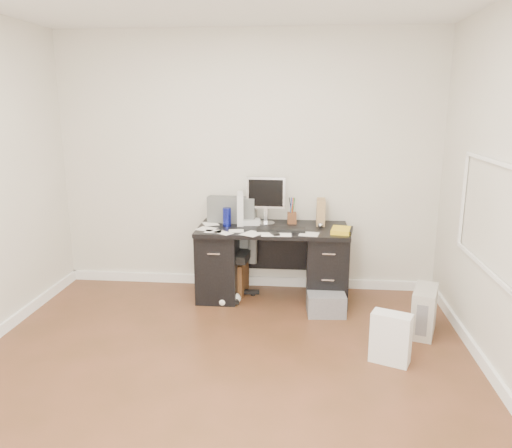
{
  "coord_description": "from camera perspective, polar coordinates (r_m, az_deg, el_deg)",
  "views": [
    {
      "loc": [
        0.59,
        -3.2,
        1.97
      ],
      "look_at": [
        0.17,
        1.2,
        0.89
      ],
      "focal_mm": 35.0,
      "sensor_mm": 36.0,
      "label": 1
    }
  ],
  "objects": [
    {
      "name": "lcd_monitor",
      "position": [
        5.08,
        1.14,
        2.71
      ],
      "size": [
        0.4,
        0.24,
        0.5
      ],
      "primitive_type": null,
      "rotation": [
        0.0,
        0.0,
        -0.03
      ],
      "color": "#B5B6BA",
      "rests_on": "desk"
    },
    {
      "name": "travel_mug",
      "position": [
        5.04,
        -3.34,
        0.81
      ],
      "size": [
        0.09,
        0.09,
        0.19
      ],
      "primitive_type": "cylinder",
      "rotation": [
        0.0,
        0.0,
        0.13
      ],
      "color": "navy",
      "rests_on": "desk"
    },
    {
      "name": "wicker_basket",
      "position": [
        5.32,
        -3.05,
        -6.04
      ],
      "size": [
        0.38,
        0.38,
        0.35
      ],
      "primitive_type": "cube",
      "rotation": [
        0.0,
        0.0,
        -0.1
      ],
      "color": "#462715",
      "rests_on": "ground"
    },
    {
      "name": "desk_printer",
      "position": [
        4.86,
        7.99,
        -8.95
      ],
      "size": [
        0.38,
        0.32,
        0.21
      ],
      "primitive_type": "cube",
      "rotation": [
        0.0,
        0.0,
        0.07
      ],
      "color": "#5E5E63",
      "rests_on": "ground"
    },
    {
      "name": "white_binder",
      "position": [
        5.13,
        -1.83,
        1.81
      ],
      "size": [
        0.17,
        0.29,
        0.32
      ],
      "primitive_type": "cube",
      "rotation": [
        0.0,
        0.0,
        0.14
      ],
      "color": "silver",
      "rests_on": "desk"
    },
    {
      "name": "shopping_bag",
      "position": [
        4.08,
        15.14,
        -12.47
      ],
      "size": [
        0.36,
        0.31,
        0.4
      ],
      "primitive_type": "cube",
      "rotation": [
        0.0,
        0.0,
        -0.39
      ],
      "color": "white",
      "rests_on": "ground"
    },
    {
      "name": "desk",
      "position": [
        5.11,
        1.9,
        -4.18
      ],
      "size": [
        1.5,
        0.7,
        0.75
      ],
      "color": "black",
      "rests_on": "ground"
    },
    {
      "name": "keyboard",
      "position": [
        4.87,
        2.9,
        -0.64
      ],
      "size": [
        0.47,
        0.16,
        0.03
      ],
      "primitive_type": "cube",
      "rotation": [
        0.0,
        0.0,
        -0.01
      ],
      "color": "black",
      "rests_on": "desk"
    },
    {
      "name": "pen_cup",
      "position": [
        5.15,
        4.13,
        1.55
      ],
      "size": [
        0.12,
        0.12,
        0.27
      ],
      "primitive_type": null,
      "rotation": [
        0.0,
        0.0,
        0.08
      ],
      "color": "#512D17",
      "rests_on": "desk"
    },
    {
      "name": "yellow_book",
      "position": [
        4.87,
        9.77,
        -0.73
      ],
      "size": [
        0.23,
        0.27,
        0.04
      ],
      "primitive_type": "cube",
      "rotation": [
        0.0,
        0.0,
        -0.17
      ],
      "color": "yellow",
      "rests_on": "desk"
    },
    {
      "name": "magazine_file",
      "position": [
        5.14,
        7.41,
        1.38
      ],
      "size": [
        0.11,
        0.22,
        0.26
      ],
      "primitive_type": "cube",
      "rotation": [
        0.0,
        0.0,
        -0.0
      ],
      "color": "olive",
      "rests_on": "desk"
    },
    {
      "name": "ground",
      "position": [
        3.8,
        -4.51,
        -17.51
      ],
      "size": [
        4.0,
        4.0,
        0.0
      ],
      "primitive_type": "plane",
      "color": "#4B3018",
      "rests_on": "ground"
    },
    {
      "name": "room_shell",
      "position": [
        3.29,
        -4.41,
        8.25
      ],
      "size": [
        4.02,
        4.02,
        2.71
      ],
      "color": "beige",
      "rests_on": "ground"
    },
    {
      "name": "loose_papers",
      "position": [
        4.98,
        -0.41,
        -0.45
      ],
      "size": [
        1.1,
        0.6,
        0.0
      ],
      "primitive_type": null,
      "color": "white",
      "rests_on": "desk"
    },
    {
      "name": "office_chair",
      "position": [
        5.13,
        -3.17,
        -2.83
      ],
      "size": [
        0.63,
        0.63,
        1.02
      ],
      "primitive_type": null,
      "rotation": [
        0.0,
        0.0,
        -0.1
      ],
      "color": "#4C4E4C",
      "rests_on": "ground"
    },
    {
      "name": "paper_remote",
      "position": [
        4.75,
        2.34,
        -1.01
      ],
      "size": [
        0.3,
        0.24,
        0.02
      ],
      "primitive_type": null,
      "rotation": [
        0.0,
        0.0,
        0.05
      ],
      "color": "white",
      "rests_on": "desk"
    },
    {
      "name": "pc_tower",
      "position": [
        4.64,
        18.67,
        -9.39
      ],
      "size": [
        0.3,
        0.45,
        0.41
      ],
      "primitive_type": "cube",
      "rotation": [
        0.0,
        0.0,
        -0.32
      ],
      "color": "#A8A398",
      "rests_on": "ground"
    },
    {
      "name": "computer_mouse",
      "position": [
        5.01,
        7.38,
        -0.15
      ],
      "size": [
        0.06,
        0.06,
        0.05
      ],
      "primitive_type": "sphere",
      "rotation": [
        0.0,
        0.0,
        0.21
      ],
      "color": "#B5B6BA",
      "rests_on": "desk"
    }
  ]
}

